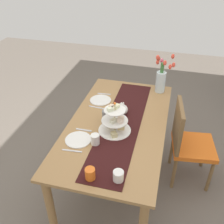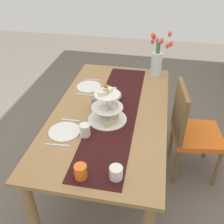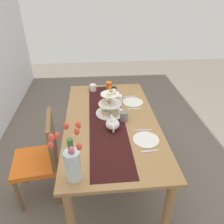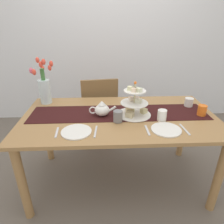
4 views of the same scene
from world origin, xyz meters
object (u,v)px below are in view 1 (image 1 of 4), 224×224
chair_left (187,141)px  teapot (121,109)px  mug_white_text (95,139)px  mug_orange (90,174)px  cream_jug (118,176)px  knife_left (97,107)px  dinner_plate_right (78,140)px  tulip_vase (161,78)px  tiered_cake_stand (115,122)px  fork_left (104,94)px  dining_table (118,131)px  knife_right (72,151)px  fork_right (84,130)px  mug_grey (106,115)px  dinner_plate_left (100,100)px

chair_left → teapot: (0.04, -0.68, 0.30)m
mug_white_text → mug_orange: same height
teapot → cream_jug: (0.84, 0.17, -0.02)m
mug_white_text → teapot: bearing=166.9°
cream_jug → knife_left: bearing=-153.5°
chair_left → knife_left: size_ratio=5.35×
teapot → dinner_plate_right: (0.49, -0.28, -0.05)m
tulip_vase → mug_white_text: 1.16m
tiered_cake_stand → cream_jug: 0.59m
tiered_cake_stand → fork_left: (-0.62, -0.28, -0.09)m
knife_left → mug_white_text: 0.57m
dining_table → mug_white_text: size_ratio=17.92×
tiered_cake_stand → mug_orange: bearing=-3.6°
dinner_plate_right → mug_white_text: bearing=87.1°
chair_left → mug_white_text: 1.01m
tiered_cake_stand → mug_orange: size_ratio=3.20×
teapot → fork_left: 0.44m
knife_right → teapot: bearing=156.5°
tiered_cake_stand → cream_jug: tiered_cake_stand is taller
fork_right → mug_white_text: (0.15, 0.16, 0.04)m
mug_grey → mug_white_text: (0.37, 0.01, -0.00)m
dinner_plate_left → teapot: bearing=55.0°
tulip_vase → fork_left: 0.67m
knife_left → dinner_plate_right: (0.54, 0.00, 0.00)m
fork_left → knife_left: same height
fork_left → fork_right: bearing=0.0°
tulip_vase → cream_jug: size_ratio=5.31×
tulip_vase → mug_grey: size_ratio=4.75×
fork_left → mug_orange: bearing=11.2°
dinner_plate_left → dinner_plate_right: bearing=0.0°
dinner_plate_left → cream_jug: bearing=23.2°
dinner_plate_right → tulip_vase: bearing=150.2°
chair_left → mug_white_text: chair_left is taller
knife_right → dinner_plate_right: bearing=180.0°
fork_left → mug_white_text: bearing=10.8°
cream_jug → dinner_plate_left: 1.13m
cream_jug → fork_left: 1.26m
dinner_plate_left → mug_white_text: bearing=13.0°
chair_left → cream_jug: (0.88, -0.52, 0.28)m
mug_grey → knife_right: bearing=-16.8°
tiered_cake_stand → knife_right: bearing=-38.1°
chair_left → tulip_vase: tulip_vase is taller
knife_left → dinner_plate_right: bearing=0.0°
chair_left → dinner_plate_left: size_ratio=3.96×
chair_left → fork_left: 1.03m
tulip_vase → knife_right: 1.35m
cream_jug → dinner_plate_left: (-1.03, -0.44, -0.04)m
dinner_plate_left → fork_left: bearing=180.0°
knife_left → fork_right: (0.39, 0.00, 0.00)m
teapot → mug_grey: bearing=-43.4°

